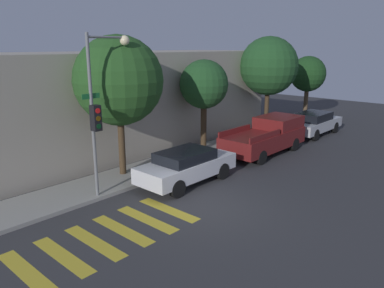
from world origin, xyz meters
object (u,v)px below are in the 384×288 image
tree_midblock (204,85)px  tree_far_end (269,66)px  pickup_truck (267,136)px  sedan_near_corner (187,166)px  tree_behind_truck (308,74)px  tree_near_corner (119,81)px  sedan_middle (313,123)px  traffic_light_pole (101,98)px

tree_midblock → tree_far_end: tree_far_end is taller
pickup_truck → sedan_near_corner: bearing=-180.0°
pickup_truck → tree_behind_truck: 10.37m
pickup_truck → tree_midblock: tree_midblock is taller
tree_far_end → tree_behind_truck: 5.64m
tree_near_corner → tree_far_end: (11.55, 0.00, 0.14)m
sedan_near_corner → tree_behind_truck: (15.88, 2.58, 2.67)m
sedan_middle → tree_far_end: tree_far_end is taller
tree_near_corner → sedan_near_corner: bearing=-64.2°
traffic_light_pole → tree_midblock: 7.21m
traffic_light_pole → sedan_near_corner: bearing=-22.9°
sedan_middle → tree_midblock: size_ratio=0.97×
tree_near_corner → tree_behind_truck: bearing=0.0°
tree_near_corner → tree_midblock: tree_near_corner is taller
tree_midblock → tree_far_end: bearing=0.0°
tree_near_corner → sedan_middle: bearing=-11.3°
sedan_near_corner → sedan_middle: 11.71m
tree_midblock → tree_far_end: size_ratio=0.80×
tree_behind_truck → tree_midblock: bearing=180.0°
tree_midblock → sedan_near_corner: bearing=-147.6°
tree_near_corner → tree_behind_truck: 17.14m
tree_far_end → sedan_middle: bearing=-61.4°
tree_midblock → traffic_light_pole: bearing=-169.5°
traffic_light_pole → tree_behind_truck: (18.90, 1.31, -0.26)m
tree_far_end → tree_near_corner: bearing=180.0°
tree_near_corner → tree_midblock: bearing=0.0°
sedan_near_corner → pickup_truck: 6.16m
pickup_truck → sedan_middle: 5.55m
pickup_truck → tree_midblock: 4.23m
traffic_light_pole → tree_near_corner: 2.24m
sedan_middle → tree_far_end: 4.54m
sedan_middle → tree_near_corner: tree_near_corner is taller
traffic_light_pole → tree_near_corner: tree_near_corner is taller
sedan_near_corner → tree_near_corner: (-1.25, 2.58, 3.33)m
sedan_middle → tree_near_corner: (-12.95, 2.58, 3.32)m
tree_near_corner → tree_behind_truck: (17.13, 0.00, -0.66)m
sedan_middle → pickup_truck: bearing=180.0°
sedan_middle → tree_behind_truck: tree_behind_truck is taller
traffic_light_pole → tree_far_end: bearing=5.6°
traffic_light_pole → tree_far_end: tree_far_end is taller
sedan_middle → tree_behind_truck: size_ratio=0.98×
tree_behind_truck → traffic_light_pole: bearing=-176.0°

